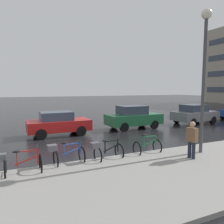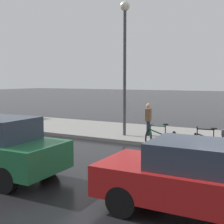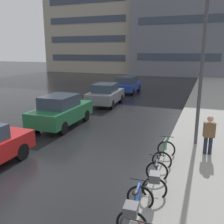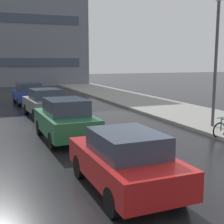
{
  "view_description": "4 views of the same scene",
  "coord_description": "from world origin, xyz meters",
  "px_view_note": "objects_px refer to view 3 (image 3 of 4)",
  "views": [
    {
      "loc": [
        11.69,
        -1.92,
        2.94
      ],
      "look_at": [
        1.48,
        2.66,
        1.73
      ],
      "focal_mm": 35.0,
      "sensor_mm": 36.0,
      "label": 1
    },
    {
      "loc": [
        -8.14,
        -0.98,
        2.72
      ],
      "look_at": [
        1.41,
        4.32,
        1.59
      ],
      "focal_mm": 50.0,
      "sensor_mm": 36.0,
      "label": 2
    },
    {
      "loc": [
        5.01,
        -5.08,
        3.98
      ],
      "look_at": [
        1.04,
        5.19,
        1.26
      ],
      "focal_mm": 40.0,
      "sensor_mm": 36.0,
      "label": 3
    },
    {
      "loc": [
        -5.04,
        -6.18,
        3.16
      ],
      "look_at": [
        -0.45,
        5.36,
        1.14
      ],
      "focal_mm": 50.0,
      "sensor_mm": 36.0,
      "label": 4
    }
  ],
  "objects_px": {
    "car_blue": "(127,84)",
    "bicycle_third": "(156,178)",
    "bicycle_second": "(135,209)",
    "car_green": "(61,111)",
    "bicycle_farthest": "(164,154)",
    "streetlamp": "(204,44)",
    "car_grey": "(106,94)",
    "pedestrian": "(209,134)"
  },
  "relations": [
    {
      "from": "car_grey",
      "to": "pedestrian",
      "type": "relative_size",
      "value": 2.43
    },
    {
      "from": "bicycle_third",
      "to": "pedestrian",
      "type": "xyz_separation_m",
      "value": [
        1.34,
        3.18,
        0.44
      ]
    },
    {
      "from": "bicycle_second",
      "to": "pedestrian",
      "type": "relative_size",
      "value": 0.84
    },
    {
      "from": "bicycle_farthest",
      "to": "bicycle_third",
      "type": "bearing_deg",
      "value": -87.28
    },
    {
      "from": "bicycle_third",
      "to": "car_blue",
      "type": "bearing_deg",
      "value": 110.4
    },
    {
      "from": "car_green",
      "to": "bicycle_farthest",
      "type": "bearing_deg",
      "value": -24.26
    },
    {
      "from": "bicycle_third",
      "to": "car_grey",
      "type": "relative_size",
      "value": 0.35
    },
    {
      "from": "bicycle_farthest",
      "to": "car_grey",
      "type": "xyz_separation_m",
      "value": [
        -5.81,
        8.5,
        0.42
      ]
    },
    {
      "from": "bicycle_second",
      "to": "bicycle_farthest",
      "type": "height_order",
      "value": "bicycle_farthest"
    },
    {
      "from": "bicycle_third",
      "to": "car_green",
      "type": "bearing_deg",
      "value": 142.08
    },
    {
      "from": "bicycle_farthest",
      "to": "bicycle_second",
      "type": "bearing_deg",
      "value": -90.78
    },
    {
      "from": "bicycle_third",
      "to": "bicycle_farthest",
      "type": "height_order",
      "value": "bicycle_farthest"
    },
    {
      "from": "car_green",
      "to": "pedestrian",
      "type": "xyz_separation_m",
      "value": [
        7.42,
        -1.55,
        0.09
      ]
    },
    {
      "from": "streetlamp",
      "to": "bicycle_third",
      "type": "bearing_deg",
      "value": -101.7
    },
    {
      "from": "pedestrian",
      "to": "car_green",
      "type": "bearing_deg",
      "value": 168.21
    },
    {
      "from": "bicycle_farthest",
      "to": "pedestrian",
      "type": "bearing_deg",
      "value": 38.49
    },
    {
      "from": "bicycle_second",
      "to": "car_blue",
      "type": "distance_m",
      "value": 19.01
    },
    {
      "from": "car_blue",
      "to": "car_green",
      "type": "bearing_deg",
      "value": -89.75
    },
    {
      "from": "bicycle_farthest",
      "to": "pedestrian",
      "type": "height_order",
      "value": "pedestrian"
    },
    {
      "from": "car_blue",
      "to": "bicycle_third",
      "type": "bearing_deg",
      "value": -69.6
    },
    {
      "from": "car_green",
      "to": "streetlamp",
      "type": "height_order",
      "value": "streetlamp"
    },
    {
      "from": "streetlamp",
      "to": "pedestrian",
      "type": "bearing_deg",
      "value": -64.43
    },
    {
      "from": "bicycle_third",
      "to": "car_grey",
      "type": "xyz_separation_m",
      "value": [
        -5.91,
        10.53,
        0.33
      ]
    },
    {
      "from": "bicycle_second",
      "to": "bicycle_third",
      "type": "distance_m",
      "value": 1.59
    },
    {
      "from": "car_blue",
      "to": "bicycle_second",
      "type": "bearing_deg",
      "value": -71.67
    },
    {
      "from": "bicycle_farthest",
      "to": "car_blue",
      "type": "bearing_deg",
      "value": 112.67
    },
    {
      "from": "car_green",
      "to": "streetlamp",
      "type": "xyz_separation_m",
      "value": [
        6.94,
        -0.55,
        3.38
      ]
    },
    {
      "from": "car_grey",
      "to": "car_blue",
      "type": "bearing_deg",
      "value": 92.11
    },
    {
      "from": "car_grey",
      "to": "streetlamp",
      "type": "xyz_separation_m",
      "value": [
        6.77,
        -6.35,
        3.41
      ]
    },
    {
      "from": "bicycle_second",
      "to": "car_blue",
      "type": "bearing_deg",
      "value": 108.33
    },
    {
      "from": "pedestrian",
      "to": "streetlamp",
      "type": "distance_m",
      "value": 3.48
    },
    {
      "from": "bicycle_third",
      "to": "pedestrian",
      "type": "bearing_deg",
      "value": 67.1
    },
    {
      "from": "car_green",
      "to": "car_grey",
      "type": "bearing_deg",
      "value": 88.35
    },
    {
      "from": "car_blue",
      "to": "streetlamp",
      "type": "bearing_deg",
      "value": -60.35
    },
    {
      "from": "car_grey",
      "to": "bicycle_farthest",
      "type": "bearing_deg",
      "value": -55.64
    },
    {
      "from": "bicycle_farthest",
      "to": "car_blue",
      "type": "xyz_separation_m",
      "value": [
        -6.03,
        14.43,
        0.42
      ]
    },
    {
      "from": "car_blue",
      "to": "pedestrian",
      "type": "distance_m",
      "value": 15.24
    },
    {
      "from": "streetlamp",
      "to": "car_blue",
      "type": "bearing_deg",
      "value": 119.65
    },
    {
      "from": "bicycle_second",
      "to": "streetlamp",
      "type": "bearing_deg",
      "value": 80.03
    },
    {
      "from": "car_green",
      "to": "car_blue",
      "type": "height_order",
      "value": "car_green"
    },
    {
      "from": "bicycle_farthest",
      "to": "car_grey",
      "type": "relative_size",
      "value": 0.29
    },
    {
      "from": "bicycle_third",
      "to": "streetlamp",
      "type": "bearing_deg",
      "value": 78.3
    }
  ]
}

